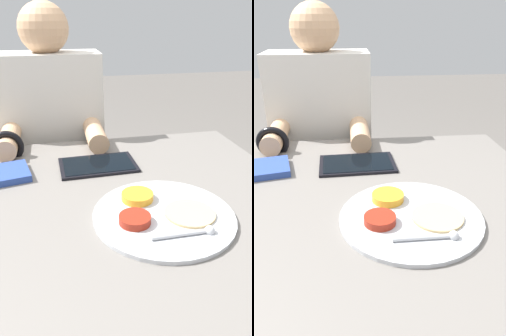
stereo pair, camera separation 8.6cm
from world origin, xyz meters
The scene contains 5 objects.
dining_table centered at (0.00, 0.00, 0.35)m, with size 1.23×0.88×0.70m.
thali_tray centered at (0.21, -0.11, 0.71)m, with size 0.33×0.33×0.03m.
red_notebook centered at (-0.18, 0.18, 0.71)m, with size 0.18×0.16×0.02m.
tablet_device centered at (0.10, 0.20, 0.71)m, with size 0.24×0.16×0.01m.
person_diner centered at (-0.03, 0.60, 0.55)m, with size 0.40×0.42×1.18m.
Camera 1 is at (-0.01, -0.72, 1.13)m, focal length 35.00 mm.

